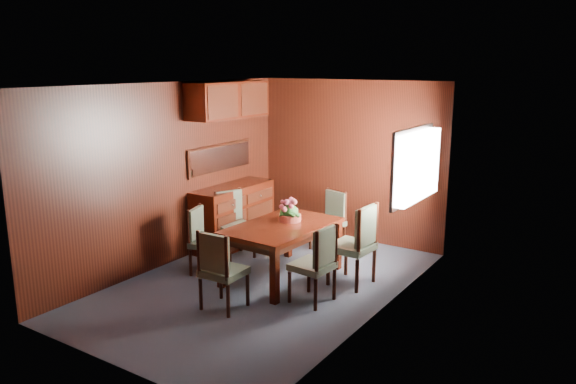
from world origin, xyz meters
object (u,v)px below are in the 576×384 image
Objects in this scene: sideboard at (233,216)px; dining_table at (282,232)px; chair_left_near at (203,236)px; chair_right_near at (317,260)px; flower_centerpiece at (290,210)px; chair_head at (220,266)px.

sideboard is 1.49m from dining_table.
sideboard is at bearing -178.39° from chair_left_near.
flower_centerpiece is (-0.76, 0.61, 0.33)m from chair_right_near.
flower_centerpiece reaches higher than sideboard.
dining_table is at bearing 65.45° from chair_right_near.
flower_centerpiece is (-0.01, 0.19, 0.24)m from dining_table.
chair_right_near and chair_head have the same top height.
chair_left_near is 2.89× the size of flower_centerpiece.
chair_right_near is (0.75, -0.41, -0.09)m from dining_table.
sideboard is at bearing 159.72° from flower_centerpiece.
dining_table is at bearing 86.54° from chair_head.
dining_table is 1.67× the size of chair_right_near.
flower_centerpiece is at bearing -20.28° from sideboard.
chair_right_near is at bearing -25.96° from dining_table.
dining_table is 1.76× the size of chair_left_near.
dining_table is 1.16m from chair_head.
chair_head is (1.29, -1.84, 0.05)m from sideboard.
flower_centerpiece is at bearing 104.80° from chair_left_near.
dining_table is 1.03m from chair_left_near.
chair_left_near is at bearing -154.59° from dining_table.
chair_right_near reaches higher than dining_table.
flower_centerpiece reaches higher than chair_head.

